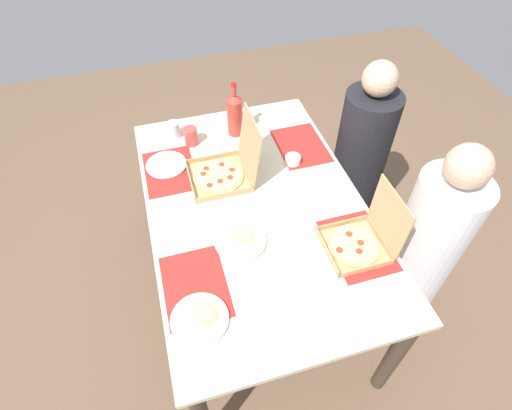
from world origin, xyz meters
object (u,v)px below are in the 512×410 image
Objects in this scene: plate_near_left at (241,240)px; cup_spare at (174,130)px; plate_near_right at (166,165)px; pizza_box_center at (361,240)px; condiment_bowl at (293,160)px; pizza_box_edge_far at (225,169)px; diner_right_seat at (423,252)px; diner_left_seat at (359,162)px; soda_bottle at (235,114)px; cup_clear_left at (191,136)px; plate_middle at (200,319)px.

cup_spare is (-0.84, -0.17, 0.04)m from plate_near_left.
plate_near_right is 2.27× the size of cup_spare.
pizza_box_center is at bearing 33.76° from cup_spare.
plate_near_left is 2.49× the size of cup_spare.
condiment_bowl is at bearing 76.03° from plate_near_right.
pizza_box_center is 1.39× the size of plate_near_right.
pizza_box_edge_far is at bearing 175.43° from plate_near_left.
diner_left_seat is at bearing 180.00° from diner_right_seat.
pizza_box_center is 0.24× the size of diner_right_seat.
diner_right_seat is at bearing 37.90° from soda_bottle.
condiment_bowl is (-0.00, 0.37, -0.03)m from pizza_box_edge_far.
diner_right_seat is (0.60, 0.50, -0.23)m from condiment_bowl.
pizza_box_edge_far is 1.15× the size of pizza_box_center.
diner_left_seat is (0.22, 0.73, -0.36)m from soda_bottle.
soda_bottle is at bearing 112.21° from plate_near_right.
condiment_bowl is (0.31, 0.49, -0.03)m from cup_clear_left.
pizza_box_edge_far is at bearing 59.66° from plate_near_right.
diner_left_seat is at bearing 151.05° from pizza_box_center.
condiment_bowl is at bearing 136.79° from plate_near_left.
cup_clear_left reaches higher than condiment_bowl.
cup_clear_left is (-0.15, 0.17, 0.04)m from plate_near_right.
pizza_box_center is at bearing -28.95° from diner_left_seat.
plate_middle reaches higher than plate_near_right.
plate_near_right is (-0.17, -0.29, -0.04)m from pizza_box_edge_far.
cup_spare is at bearing -132.99° from diner_right_seat.
plate_near_left is at bearing 6.62° from cup_clear_left.
pizza_box_edge_far is 0.43m from plate_near_left.
plate_middle is 1.00m from condiment_bowl.
diner_right_seat reaches higher than diner_left_seat.
plate_middle is at bearing -21.16° from soda_bottle.
soda_bottle is 3.86× the size of condiment_bowl.
diner_left_seat reaches higher than plate_middle.
condiment_bowl is (-0.76, 0.66, 0.01)m from plate_middle.
soda_bottle is at bearing -142.10° from diner_right_seat.
diner_left_seat is 0.72m from diner_right_seat.
pizza_box_edge_far reaches higher than plate_middle.
cup_clear_left is 1.05m from diner_left_seat.
pizza_box_edge_far is 0.33m from plate_near_right.
pizza_box_center is at bearing -89.25° from diner_right_seat.
diner_right_seat reaches higher than cup_spare.
pizza_box_edge_far is at bearing -142.03° from pizza_box_center.
diner_left_seat is at bearing 98.16° from pizza_box_edge_far.
pizza_box_center reaches higher than condiment_bowl.
pizza_box_center is 3.14× the size of cup_spare.
pizza_box_center is at bearing 101.28° from plate_middle.
soda_bottle is (-0.34, 0.14, 0.08)m from pizza_box_edge_far.
diner_left_seat is at bearing 79.07° from cup_clear_left.
soda_bottle is 3.40× the size of cup_spare.
pizza_box_edge_far is 1.09m from diner_right_seat.
pizza_box_edge_far is 0.28× the size of diner_left_seat.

